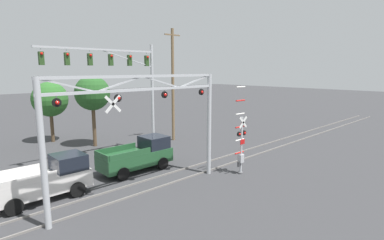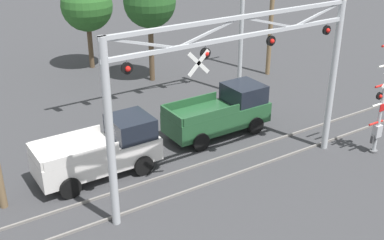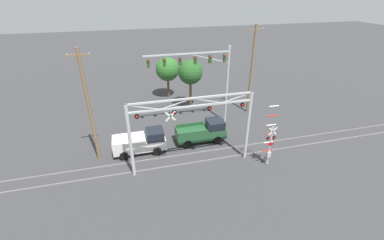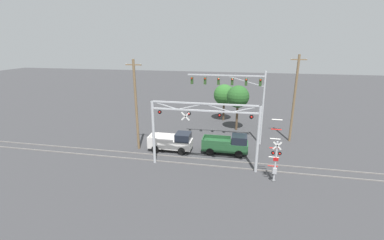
# 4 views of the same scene
# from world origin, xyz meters

# --- Properties ---
(rail_track_near) EXTENTS (80.00, 0.08, 0.10)m
(rail_track_near) POSITION_xyz_m (0.00, 15.85, 0.05)
(rail_track_near) COLOR gray
(rail_track_near) RESTS_ON ground_plane
(rail_track_far) EXTENTS (80.00, 0.08, 0.10)m
(rail_track_far) POSITION_xyz_m (0.00, 17.29, 0.05)
(rail_track_far) COLOR gray
(rail_track_far) RESTS_ON ground_plane
(crossing_gantry) EXTENTS (10.56, 0.30, 6.64)m
(crossing_gantry) POSITION_xyz_m (-0.01, 15.57, 4.30)
(crossing_gantry) COLOR #B7BABF
(crossing_gantry) RESTS_ON ground_plane
(crossing_signal_mast) EXTENTS (1.10, 0.35, 5.87)m
(crossing_signal_mast) POSITION_xyz_m (6.64, 14.07, 2.02)
(crossing_signal_mast) COLOR #B7BABF
(crossing_signal_mast) RESTS_ON ground_plane
(traffic_signal_span) EXTENTS (9.17, 0.39, 8.93)m
(traffic_signal_span) POSITION_xyz_m (3.50, 22.88, 6.33)
(traffic_signal_span) COLOR #B7BABF
(traffic_signal_span) RESTS_ON ground_plane
(pickup_truck_lead) EXTENTS (5.09, 2.18, 2.22)m
(pickup_truck_lead) POSITION_xyz_m (2.16, 19.38, 1.06)
(pickup_truck_lead) COLOR #23512D
(pickup_truck_lead) RESTS_ON ground_plane
(pickup_truck_following) EXTENTS (4.98, 2.18, 2.22)m
(pickup_truck_following) POSITION_xyz_m (-4.09, 18.92, 1.06)
(pickup_truck_following) COLOR silver
(pickup_truck_following) RESTS_ON ground_plane
(utility_pole_left) EXTENTS (1.80, 0.28, 10.35)m
(utility_pole_left) POSITION_xyz_m (-8.20, 18.70, 5.32)
(utility_pole_left) COLOR brown
(utility_pole_left) RESTS_ON ground_plane
(utility_pole_right) EXTENTS (1.80, 0.28, 10.73)m
(utility_pole_right) POSITION_xyz_m (9.70, 24.69, 5.52)
(utility_pole_right) COLOR brown
(utility_pole_right) RESTS_ON ground_plane
(background_tree_beyond_span) EXTENTS (3.30, 3.30, 5.78)m
(background_tree_beyond_span) POSITION_xyz_m (0.72, 32.13, 4.11)
(background_tree_beyond_span) COLOR brown
(background_tree_beyond_span) RESTS_ON ground_plane
(background_tree_far_left_verge) EXTENTS (3.09, 3.09, 6.39)m
(background_tree_far_left_verge) POSITION_xyz_m (2.92, 27.74, 4.81)
(background_tree_far_left_verge) COLOR brown
(background_tree_far_left_verge) RESTS_ON ground_plane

